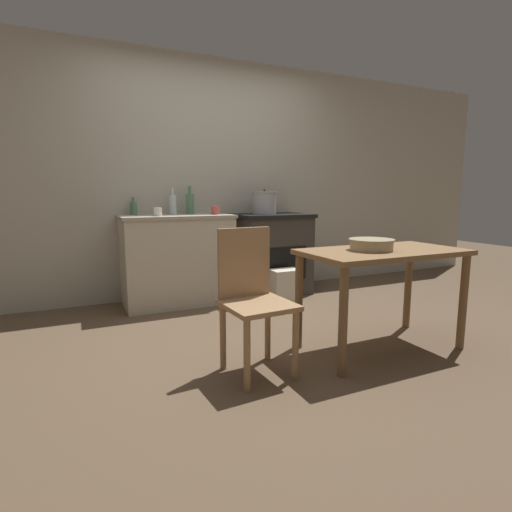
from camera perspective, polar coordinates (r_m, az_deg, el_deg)
The scene contains 14 objects.
ground_plane at distance 3.24m, azimuth 2.75°, elevation -11.23°, with size 14.00×14.00×0.00m, color brown.
wall_back at distance 4.51m, azimuth -6.73°, elevation 10.90°, with size 8.00×0.07×2.55m.
counter_cabinet at distance 4.13m, azimuth -11.17°, elevation -0.48°, with size 1.10×0.59×0.90m.
stove at distance 4.48m, azimuth 2.17°, elevation 0.36°, with size 0.81×0.63×0.89m.
work_table at distance 2.96m, azimuth 17.62°, elevation -1.26°, with size 1.15×0.61×0.72m.
chair at distance 2.50m, azimuth -0.48°, elevation -5.72°, with size 0.43×0.43×0.90m.
flour_sack at distance 4.09m, azimuth 4.17°, elevation -4.37°, with size 0.29×0.21×0.35m, color beige.
stock_pot at distance 4.38m, azimuth 1.21°, elevation 7.64°, with size 0.27×0.27×0.27m.
mixing_bowl_large at distance 2.89m, azimuth 16.16°, elevation 1.67°, with size 0.31×0.31×0.08m.
bottle_far_left at distance 4.26m, azimuth -9.42°, elevation 7.44°, with size 0.08×0.08×0.29m.
bottle_left at distance 4.21m, azimuth -11.78°, elevation 7.28°, with size 0.07×0.07×0.27m.
bottle_mid_left at distance 4.19m, azimuth -17.11°, elevation 6.56°, with size 0.07×0.07×0.17m.
cup_center_left at distance 3.91m, azimuth -13.87°, elevation 6.14°, with size 0.08×0.08×0.08m, color silver.
cup_center at distance 4.13m, azimuth -5.79°, elevation 6.52°, with size 0.09×0.09×0.08m, color #B74C42.
Camera 1 is at (-1.42, -2.69, 1.12)m, focal length 28.00 mm.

